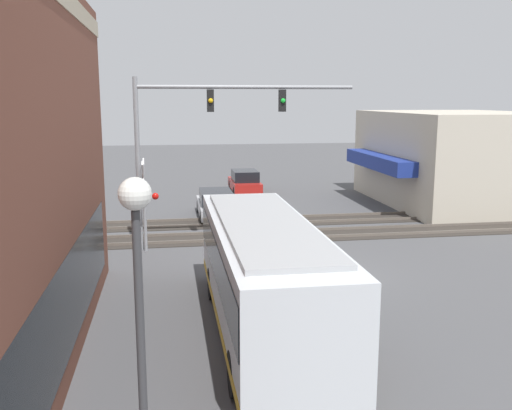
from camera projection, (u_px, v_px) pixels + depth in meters
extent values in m
plane|color=#4C4C4F|center=(319.00, 275.00, 20.36)|extent=(120.00, 120.00, 0.00)
cube|color=black|center=(72.00, 293.00, 13.40)|extent=(12.44, 0.12, 2.20)
cube|color=beige|center=(456.00, 158.00, 33.97)|extent=(12.01, 8.58, 5.45)
cube|color=navy|center=(379.00, 162.00, 33.26)|extent=(8.41, 1.20, 0.80)
cube|color=silver|center=(264.00, 272.00, 15.09)|extent=(10.06, 2.55, 2.54)
cube|color=black|center=(264.00, 258.00, 15.02)|extent=(9.85, 2.59, 1.07)
cube|color=gold|center=(264.00, 311.00, 15.29)|extent=(9.85, 2.58, 0.24)
cube|color=#A5A8AA|center=(264.00, 223.00, 14.84)|extent=(8.55, 2.17, 0.12)
cylinder|color=black|center=(249.00, 282.00, 18.05)|extent=(1.00, 2.57, 1.00)
cylinder|color=black|center=(289.00, 370.00, 12.17)|extent=(1.00, 2.57, 1.00)
cylinder|color=gray|center=(138.00, 165.00, 23.18)|extent=(0.20, 0.20, 7.08)
cylinder|color=gray|center=(247.00, 87.00, 23.28)|extent=(0.16, 8.95, 0.16)
cube|color=black|center=(210.00, 101.00, 23.16)|extent=(0.30, 0.27, 0.90)
sphere|color=yellow|center=(211.00, 101.00, 23.00)|extent=(0.20, 0.20, 0.20)
cube|color=black|center=(282.00, 101.00, 23.61)|extent=(0.30, 0.27, 0.90)
sphere|color=green|center=(283.00, 101.00, 23.45)|extent=(0.20, 0.20, 0.20)
cylinder|color=gray|center=(145.00, 208.00, 23.28)|extent=(0.14, 0.14, 3.60)
cube|color=white|center=(143.00, 177.00, 23.04)|extent=(1.41, 0.06, 1.41)
cube|color=white|center=(143.00, 177.00, 23.04)|extent=(1.41, 0.06, 1.41)
cylinder|color=#38383A|center=(144.00, 196.00, 23.18)|extent=(0.08, 0.90, 0.08)
sphere|color=red|center=(155.00, 196.00, 23.20)|extent=(0.28, 0.28, 0.28)
sphere|color=red|center=(133.00, 197.00, 23.07)|extent=(0.28, 0.28, 0.28)
cylinder|color=#38383A|center=(142.00, 381.00, 7.82)|extent=(0.12, 0.12, 4.78)
sphere|color=white|center=(135.00, 194.00, 7.35)|extent=(0.44, 0.44, 0.44)
cube|color=#332D28|center=(285.00, 236.00, 26.19)|extent=(2.60, 60.00, 0.03)
cube|color=#6B6056|center=(288.00, 238.00, 25.48)|extent=(0.07, 60.00, 0.15)
cube|color=#6B6056|center=(282.00, 231.00, 26.88)|extent=(0.07, 60.00, 0.15)
cube|color=#332D28|center=(273.00, 221.00, 29.30)|extent=(2.60, 60.00, 0.03)
cube|color=#6B6056|center=(275.00, 223.00, 28.59)|extent=(0.07, 60.00, 0.15)
cube|color=#6B6056|center=(270.00, 217.00, 29.98)|extent=(0.07, 60.00, 0.15)
cube|color=#B7B7BC|center=(216.00, 208.00, 30.19)|extent=(4.83, 1.80, 0.56)
cube|color=black|center=(216.00, 197.00, 29.84)|extent=(2.66, 1.62, 0.67)
cylinder|color=black|center=(213.00, 206.00, 31.68)|extent=(0.64, 1.82, 0.64)
cylinder|color=black|center=(218.00, 217.00, 28.77)|extent=(0.64, 1.82, 0.64)
cube|color=#B21E19|center=(245.00, 185.00, 38.16)|extent=(4.25, 1.80, 0.59)
cube|color=black|center=(245.00, 176.00, 37.84)|extent=(2.34, 1.62, 0.69)
cylinder|color=black|center=(242.00, 185.00, 39.49)|extent=(0.64, 1.82, 0.64)
cylinder|color=black|center=(247.00, 191.00, 36.93)|extent=(0.64, 1.82, 0.64)
cylinder|color=#473828|center=(367.00, 338.00, 13.95)|extent=(0.28, 0.28, 0.89)
cylinder|color=maroon|center=(368.00, 306.00, 13.80)|extent=(0.34, 0.34, 0.74)
sphere|color=tan|center=(369.00, 287.00, 13.71)|extent=(0.24, 0.24, 0.24)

